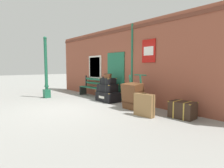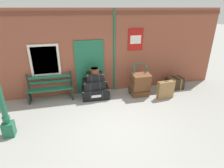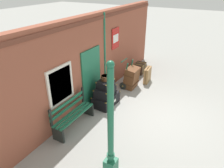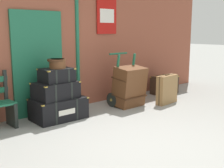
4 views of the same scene
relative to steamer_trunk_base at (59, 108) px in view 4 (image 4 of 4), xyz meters
name	(u,v)px [view 4 (image 4 of 4)]	position (x,y,z in m)	size (l,w,h in m)	color
ground_plane	(136,143)	(0.19, -1.90, -0.21)	(60.00, 60.00, 0.00)	gray
brick_facade	(45,36)	(0.17, 0.70, 1.39)	(10.40, 0.35, 3.20)	brown
steamer_trunk_base	(59,108)	(0.00, 0.00, 0.00)	(1.04, 0.69, 0.43)	black
steamer_trunk_middle	(56,90)	(-0.04, 0.01, 0.37)	(0.83, 0.59, 0.33)	black
steamer_trunk_top	(57,75)	(-0.01, 0.01, 0.66)	(0.62, 0.46, 0.27)	black
round_hatbox	(57,63)	(0.00, 0.00, 0.89)	(0.35, 0.33, 0.18)	brown
porters_trolley	(124,93)	(1.71, -0.10, 0.06)	(0.71, 0.56, 1.21)	black
large_brown_trunk	(129,86)	(1.71, -0.27, 0.25)	(0.70, 0.54, 0.93)	brown
suitcase_caramel	(167,89)	(2.57, -0.67, 0.13)	(0.66, 0.24, 0.72)	olive
corner_trunk	(164,85)	(3.40, 0.04, 0.03)	(0.71, 0.52, 0.49)	#332319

